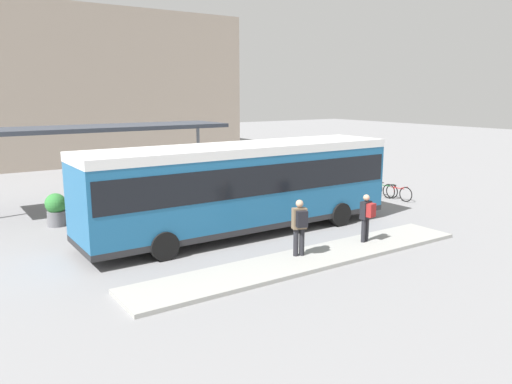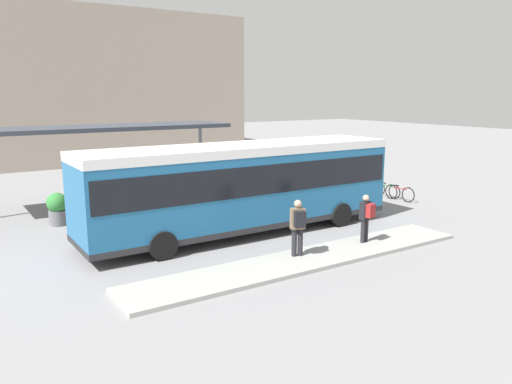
{
  "view_description": "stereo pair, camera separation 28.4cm",
  "coord_description": "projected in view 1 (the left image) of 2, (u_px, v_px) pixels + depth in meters",
  "views": [
    {
      "loc": [
        -9.39,
        -14.79,
        4.98
      ],
      "look_at": [
        0.58,
        0.0,
        1.45
      ],
      "focal_mm": 35.0,
      "sensor_mm": 36.0,
      "label": 1
    },
    {
      "loc": [
        -9.15,
        -14.94,
        4.98
      ],
      "look_at": [
        0.58,
        0.0,
        1.45
      ],
      "focal_mm": 35.0,
      "sensor_mm": 36.0,
      "label": 2
    }
  ],
  "objects": [
    {
      "name": "potted_planter_near_shelter",
      "position": [
        113.0,
        203.0,
        20.23
      ],
      "size": [
        0.7,
        0.7,
        1.15
      ],
      "color": "slate",
      "rests_on": "ground_plane"
    },
    {
      "name": "pedestrian_companion",
      "position": [
        300.0,
        224.0,
        14.97
      ],
      "size": [
        0.49,
        0.53,
        1.74
      ],
      "rotation": [
        0.0,
        0.0,
        1.25
      ],
      "color": "#232328",
      "rests_on": "curb_island"
    },
    {
      "name": "station_building",
      "position": [
        86.0,
        88.0,
        40.58
      ],
      "size": [
        20.11,
        14.91,
        10.84
      ],
      "color": "gray",
      "rests_on": "ground_plane"
    },
    {
      "name": "station_shelter",
      "position": [
        98.0,
        129.0,
        21.78
      ],
      "size": [
        11.55,
        3.0,
        3.58
      ],
      "color": "#383D47",
      "rests_on": "ground_plane"
    },
    {
      "name": "potted_planter_far_side",
      "position": [
        56.0,
        209.0,
        18.97
      ],
      "size": [
        0.79,
        0.79,
        1.26
      ],
      "color": "slate",
      "rests_on": "ground_plane"
    },
    {
      "name": "city_bus",
      "position": [
        243.0,
        182.0,
        17.78
      ],
      "size": [
        11.67,
        2.79,
        3.21
      ],
      "rotation": [
        0.0,
        0.0,
        -0.0
      ],
      "color": "#1E6093",
      "rests_on": "ground_plane"
    },
    {
      "name": "bicycle_red",
      "position": [
        397.0,
        193.0,
        23.63
      ],
      "size": [
        0.48,
        1.67,
        0.72
      ],
      "rotation": [
        0.0,
        0.0,
        -1.5
      ],
      "color": "black",
      "rests_on": "ground_plane"
    },
    {
      "name": "curb_island",
      "position": [
        309.0,
        259.0,
        15.05
      ],
      "size": [
        11.61,
        1.8,
        0.12
      ],
      "color": "#9E9E99",
      "rests_on": "ground_plane"
    },
    {
      "name": "bicycle_green",
      "position": [
        384.0,
        190.0,
        24.4
      ],
      "size": [
        0.48,
        1.62,
        0.7
      ],
      "rotation": [
        0.0,
        0.0,
        -1.52
      ],
      "color": "black",
      "rests_on": "ground_plane"
    },
    {
      "name": "ground_plane",
      "position": [
        243.0,
        233.0,
        18.14
      ],
      "size": [
        120.0,
        120.0,
        0.0
      ],
      "primitive_type": "plane",
      "color": "gray"
    },
    {
      "name": "pedestrian_waiting",
      "position": [
        367.0,
        215.0,
        16.44
      ],
      "size": [
        0.42,
        0.45,
        1.6
      ],
      "rotation": [
        0.0,
        0.0,
        1.73
      ],
      "color": "#232328",
      "rests_on": "curb_island"
    }
  ]
}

